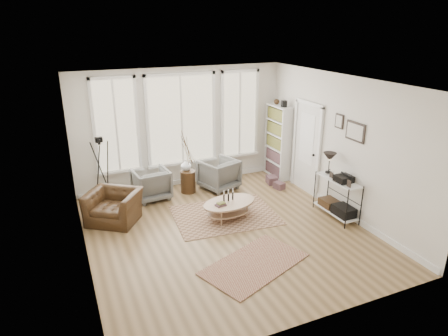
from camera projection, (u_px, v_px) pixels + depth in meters
name	position (u px, v px, depth m)	size (l,w,h in m)	color
room	(227.00, 163.00, 7.38)	(5.50, 5.54, 2.90)	olive
bay_window	(182.00, 122.00, 9.62)	(4.14, 0.12, 2.24)	tan
door	(307.00, 146.00, 9.40)	(0.09, 1.06, 2.22)	silver
bookcase	(278.00, 142.00, 10.34)	(0.31, 0.85, 2.06)	white
low_shelf	(337.00, 194.00, 8.30)	(0.38, 1.08, 1.30)	white
wall_art	(351.00, 129.00, 7.93)	(0.04, 0.88, 0.44)	black
rug_main	(225.00, 215.00, 8.49)	(2.13, 1.60, 0.01)	brown
rug_runner	(255.00, 264.00, 6.77)	(1.80, 1.00, 0.01)	brown
coffee_table	(229.00, 206.00, 8.28)	(1.30, 0.96, 0.54)	tan
armchair_left	(151.00, 184.00, 9.20)	(0.77, 0.79, 0.72)	slate
armchair_right	(219.00, 174.00, 9.75)	(0.80, 0.82, 0.75)	slate
side_table	(187.00, 164.00, 9.42)	(0.36, 0.36, 1.50)	#3A2413
vase	(186.00, 165.00, 9.51)	(0.25, 0.25, 0.26)	silver
accent_chair	(114.00, 207.00, 8.15)	(1.00, 0.87, 0.65)	#3A2413
tripod_camera	(103.00, 174.00, 8.83)	(0.55, 0.55, 1.55)	black
book_stack_near	(272.00, 180.00, 10.13)	(0.24, 0.31, 0.20)	brown
book_stack_far	(279.00, 186.00, 9.83)	(0.20, 0.25, 0.16)	brown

